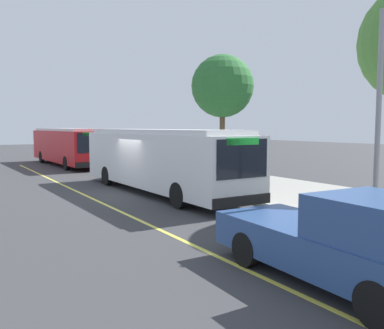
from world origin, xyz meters
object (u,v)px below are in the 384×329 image
object	(u,v)px
transit_bus_main	(159,158)
waiting_bench	(238,171)
pickup_truck	(343,243)
pedestrian_commuter	(189,162)
route_sign_post	(231,151)
transit_bus_second	(67,145)

from	to	relation	value
transit_bus_main	waiting_bench	xyz separation A→B (m)	(-0.83, 5.26, -0.99)
pickup_truck	pedestrian_commuter	bearing A→B (deg)	159.86
transit_bus_main	pedestrian_commuter	world-z (taller)	transit_bus_main
pickup_truck	route_sign_post	size ratio (longest dim) A/B	1.95
pickup_truck	transit_bus_second	bearing A→B (deg)	175.44
transit_bus_main	pickup_truck	size ratio (longest dim) A/B	2.25
route_sign_post	transit_bus_main	bearing A→B (deg)	-120.99
route_sign_post	pedestrian_commuter	xyz separation A→B (m)	(-4.32, 0.32, -0.84)
route_sign_post	pedestrian_commuter	bearing A→B (deg)	175.76
transit_bus_second	pedestrian_commuter	xyz separation A→B (m)	(13.59, 3.14, -0.50)
transit_bus_second	transit_bus_main	bearing A→B (deg)	-0.13
pedestrian_commuter	route_sign_post	bearing A→B (deg)	-4.24
transit_bus_second	pickup_truck	size ratio (longest dim) A/B	2.21
pickup_truck	waiting_bench	distance (m)	14.93
transit_bus_second	waiting_bench	size ratio (longest dim) A/B	7.55
waiting_bench	route_sign_post	size ratio (longest dim) A/B	0.57
transit_bus_main	transit_bus_second	size ratio (longest dim) A/B	1.02
transit_bus_main	transit_bus_second	xyz separation A→B (m)	(-16.20, 0.04, -0.00)
transit_bus_main	waiting_bench	world-z (taller)	transit_bus_main
transit_bus_second	route_sign_post	world-z (taller)	same
transit_bus_main	pickup_truck	xyz separation A→B (m)	(12.10, -2.22, -0.76)
waiting_bench	pedestrian_commuter	distance (m)	2.78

